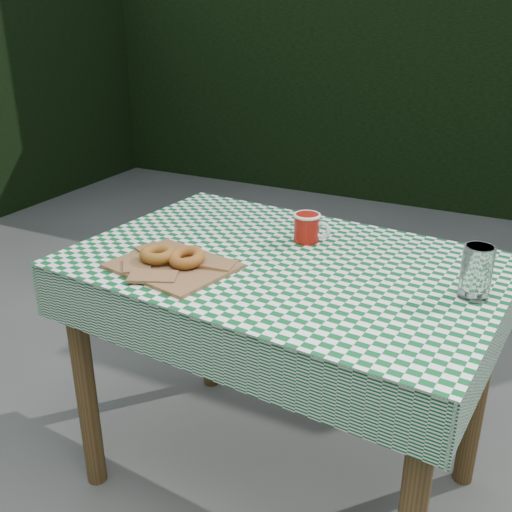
{
  "coord_description": "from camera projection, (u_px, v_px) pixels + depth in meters",
  "views": [
    {
      "loc": [
        0.53,
        -1.43,
        1.38
      ],
      "look_at": [
        -0.1,
        -0.17,
        0.79
      ],
      "focal_mm": 41.63,
      "sensor_mm": 36.0,
      "label": 1
    }
  ],
  "objects": [
    {
      "name": "ground",
      "position": [
        307.0,
        465.0,
        1.93
      ],
      "size": [
        60.0,
        60.0,
        0.0
      ],
      "primitive_type": "plane",
      "color": "#484844",
      "rests_on": "ground"
    },
    {
      "name": "hedge_north",
      "position": [
        481.0,
        78.0,
        4.22
      ],
      "size": [
        7.0,
        0.7,
        1.8
      ],
      "primitive_type": "cube",
      "color": "black",
      "rests_on": "ground"
    },
    {
      "name": "table",
      "position": [
        282.0,
        379.0,
        1.73
      ],
      "size": [
        1.16,
        0.83,
        0.75
      ],
      "primitive_type": "cube",
      "rotation": [
        0.0,
        0.0,
        -0.09
      ],
      "color": "#50361B",
      "rests_on": "ground"
    },
    {
      "name": "tablecloth",
      "position": [
        284.0,
        261.0,
        1.58
      ],
      "size": [
        1.19,
        0.86,
        0.01
      ],
      "primitive_type": "cube",
      "rotation": [
        0.0,
        0.0,
        -0.09
      ],
      "color": "#0B4C21",
      "rests_on": "table"
    },
    {
      "name": "paper_bag",
      "position": [
        173.0,
        265.0,
        1.53
      ],
      "size": [
        0.34,
        0.29,
        0.02
      ],
      "primitive_type": "cube",
      "rotation": [
        0.0,
        0.0,
        -0.21
      ],
      "color": "olive",
      "rests_on": "tablecloth"
    },
    {
      "name": "bagel_front",
      "position": [
        158.0,
        254.0,
        1.54
      ],
      "size": [
        0.11,
        0.11,
        0.03
      ],
      "primitive_type": "torus",
      "rotation": [
        0.0,
        0.0,
        -0.15
      ],
      "color": "#94561E",
      "rests_on": "paper_bag"
    },
    {
      "name": "bagel_back",
      "position": [
        187.0,
        257.0,
        1.52
      ],
      "size": [
        0.11,
        0.11,
        0.03
      ],
      "primitive_type": "torus",
      "rotation": [
        0.0,
        0.0,
        -0.12
      ],
      "color": "#A04F21",
      "rests_on": "paper_bag"
    },
    {
      "name": "coffee_mug",
      "position": [
        307.0,
        228.0,
        1.69
      ],
      "size": [
        0.15,
        0.15,
        0.08
      ],
      "primitive_type": null,
      "rotation": [
        0.0,
        0.0,
        0.02
      ],
      "color": "maroon",
      "rests_on": "tablecloth"
    },
    {
      "name": "drinking_glass",
      "position": [
        476.0,
        272.0,
        1.36
      ],
      "size": [
        0.08,
        0.08,
        0.13
      ],
      "primitive_type": "cylinder",
      "rotation": [
        0.0,
        0.0,
        -0.07
      ],
      "color": "silver",
      "rests_on": "tablecloth"
    }
  ]
}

